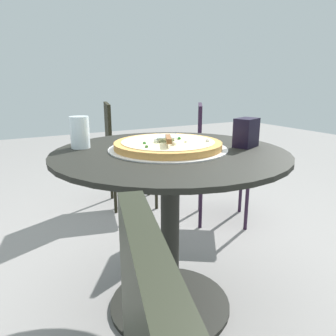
# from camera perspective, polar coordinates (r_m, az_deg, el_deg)

# --- Properties ---
(ground_plane) EXTENTS (10.00, 10.00, 0.00)m
(ground_plane) POSITION_cam_1_polar(r_m,az_deg,el_deg) (1.58, 0.34, -23.08)
(ground_plane) COLOR gray
(patio_table) EXTENTS (0.92, 0.92, 0.71)m
(patio_table) POSITION_cam_1_polar(r_m,az_deg,el_deg) (1.33, 0.37, -5.87)
(patio_table) COLOR black
(patio_table) RESTS_ON ground
(pizza_on_tray) EXTENTS (0.48, 0.48, 0.05)m
(pizza_on_tray) POSITION_cam_1_polar(r_m,az_deg,el_deg) (1.29, 0.00, 4.06)
(pizza_on_tray) COLOR silver
(pizza_on_tray) RESTS_ON patio_table
(pizza_server) EXTENTS (0.21, 0.14, 0.02)m
(pizza_server) POSITION_cam_1_polar(r_m,az_deg,el_deg) (1.24, -0.03, 5.43)
(pizza_server) COLOR silver
(pizza_server) RESTS_ON pizza_on_tray
(drinking_cup) EXTENTS (0.08, 0.08, 0.13)m
(drinking_cup) POSITION_cam_1_polar(r_m,az_deg,el_deg) (1.35, -15.40, 6.14)
(drinking_cup) COLOR white
(drinking_cup) RESTS_ON patio_table
(napkin_dispenser) EXTENTS (0.10, 0.12, 0.12)m
(napkin_dispenser) POSITION_cam_1_polar(r_m,az_deg,el_deg) (1.37, 13.72, 6.12)
(napkin_dispenser) COLOR black
(napkin_dispenser) RESTS_ON patio_table
(patio_chair_far) EXTENTS (0.51, 0.51, 0.83)m
(patio_chair_far) POSITION_cam_1_polar(r_m,az_deg,el_deg) (2.25, 8.12, 2.43)
(patio_chair_far) COLOR black
(patio_chair_far) RESTS_ON ground
(patio_chair_corner) EXTENTS (0.46, 0.46, 0.82)m
(patio_chair_corner) POSITION_cam_1_polar(r_m,az_deg,el_deg) (2.53, -8.01, 3.89)
(patio_chair_corner) COLOR black
(patio_chair_corner) RESTS_ON ground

